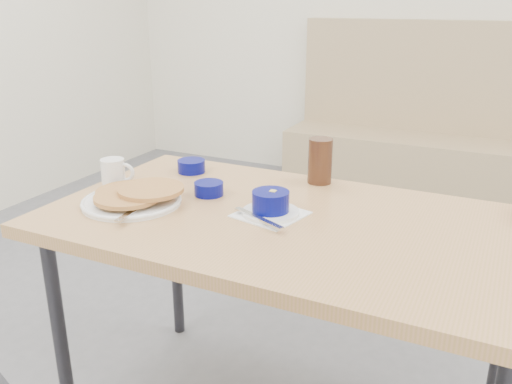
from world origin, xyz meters
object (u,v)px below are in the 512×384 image
at_px(booth_bench, 424,149).
at_px(butter_bowl, 209,189).
at_px(dining_table, 285,237).
at_px(coffee_mug, 114,172).
at_px(pancake_plate, 134,197).
at_px(grits_setting, 270,205).
at_px(amber_tumbler, 320,161).
at_px(creamer_bowl, 191,166).

bearing_deg(booth_bench, butter_bowl, -96.87).
height_order(dining_table, coffee_mug, coffee_mug).
distance_m(pancake_plate, grits_setting, 0.43).
distance_m(pancake_plate, coffee_mug, 0.21).
bearing_deg(pancake_plate, dining_table, 12.55).
relative_size(pancake_plate, butter_bowl, 3.38).
height_order(pancake_plate, amber_tumbler, amber_tumbler).
bearing_deg(coffee_mug, dining_table, -1.35).
bearing_deg(dining_table, grits_setting, -173.02).
relative_size(dining_table, creamer_bowl, 13.98).
relative_size(pancake_plate, coffee_mug, 2.78).
xyz_separation_m(booth_bench, butter_bowl, (-0.30, -2.47, 0.43)).
height_order(booth_bench, creamer_bowl, booth_bench).
bearing_deg(grits_setting, dining_table, 6.98).
bearing_deg(dining_table, creamer_bowl, 152.53).
height_order(dining_table, butter_bowl, butter_bowl).
height_order(booth_bench, pancake_plate, booth_bench).
relative_size(dining_table, butter_bowl, 14.90).
height_order(pancake_plate, coffee_mug, coffee_mug).
bearing_deg(creamer_bowl, grits_setting, -30.51).
xyz_separation_m(dining_table, creamer_bowl, (-0.48, 0.25, 0.08)).
distance_m(booth_bench, butter_bowl, 2.52).
xyz_separation_m(booth_bench, amber_tumbler, (-0.02, -2.19, 0.49)).
height_order(butter_bowl, amber_tumbler, amber_tumbler).
bearing_deg(grits_setting, creamer_bowl, 149.49).
bearing_deg(booth_bench, dining_table, -90.00).
xyz_separation_m(butter_bowl, amber_tumbler, (0.28, 0.27, 0.06)).
distance_m(butter_bowl, amber_tumbler, 0.39).
relative_size(dining_table, pancake_plate, 4.41).
height_order(booth_bench, coffee_mug, booth_bench).
distance_m(booth_bench, pancake_plate, 2.71).
distance_m(grits_setting, creamer_bowl, 0.50).
bearing_deg(booth_bench, coffee_mug, -104.17).
bearing_deg(pancake_plate, butter_bowl, 45.53).
relative_size(grits_setting, butter_bowl, 2.40).
height_order(creamer_bowl, butter_bowl, creamer_bowl).
xyz_separation_m(pancake_plate, creamer_bowl, (-0.01, 0.35, 0.00)).
height_order(dining_table, amber_tumbler, amber_tumbler).
relative_size(booth_bench, creamer_bowl, 18.98).
bearing_deg(butter_bowl, amber_tumbler, 44.53).
xyz_separation_m(dining_table, grits_setting, (-0.05, -0.01, 0.09)).
relative_size(booth_bench, pancake_plate, 5.98).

